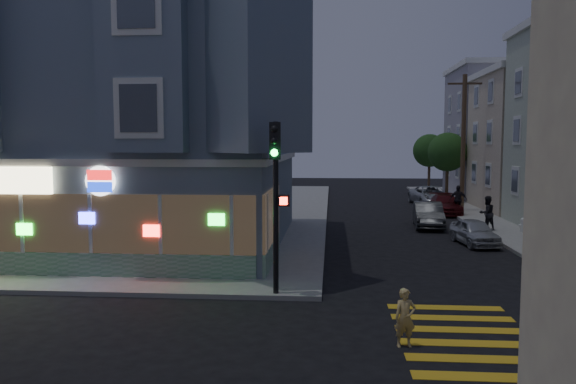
# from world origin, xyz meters

# --- Properties ---
(ground) EXTENTS (120.00, 120.00, 0.00)m
(ground) POSITION_xyz_m (0.00, 0.00, 0.00)
(ground) COLOR black
(ground) RESTS_ON ground
(sidewalk_nw) EXTENTS (33.00, 42.00, 0.15)m
(sidewalk_nw) POSITION_xyz_m (-13.50, 23.00, 0.07)
(sidewalk_nw) COLOR gray
(sidewalk_nw) RESTS_ON ground
(corner_building) EXTENTS (14.60, 14.60, 11.40)m
(corner_building) POSITION_xyz_m (-6.00, 10.98, 5.82)
(corner_building) COLOR slate
(corner_building) RESTS_ON sidewalk_nw
(row_house_c) EXTENTS (12.00, 8.60, 9.00)m
(row_house_c) POSITION_xyz_m (19.50, 25.00, 4.65)
(row_house_c) COLOR tan
(row_house_c) RESTS_ON sidewalk_ne
(row_house_d) EXTENTS (12.00, 8.60, 10.50)m
(row_house_d) POSITION_xyz_m (19.50, 34.00, 5.40)
(row_house_d) COLOR gray
(row_house_d) RESTS_ON sidewalk_ne
(utility_pole) EXTENTS (2.20, 0.30, 9.00)m
(utility_pole) POSITION_xyz_m (12.00, 24.00, 4.80)
(utility_pole) COLOR #4C3826
(utility_pole) RESTS_ON sidewalk_ne
(street_tree_near) EXTENTS (3.00, 3.00, 5.30)m
(street_tree_near) POSITION_xyz_m (12.20, 30.00, 3.94)
(street_tree_near) COLOR #4C3826
(street_tree_near) RESTS_ON sidewalk_ne
(street_tree_far) EXTENTS (3.00, 3.00, 5.30)m
(street_tree_far) POSITION_xyz_m (12.20, 38.00, 3.94)
(street_tree_far) COLOR #4C3826
(street_tree_far) RESTS_ON sidewalk_ne
(running_child) EXTENTS (0.55, 0.41, 1.35)m
(running_child) POSITION_xyz_m (4.97, -1.50, 0.68)
(running_child) COLOR #D4B86C
(running_child) RESTS_ON ground
(pedestrian_a) EXTENTS (1.05, 0.95, 1.78)m
(pedestrian_a) POSITION_xyz_m (11.30, 15.28, 1.04)
(pedestrian_a) COLOR black
(pedestrian_a) RESTS_ON sidewalk_ne
(pedestrian_b) EXTENTS (1.15, 0.73, 1.83)m
(pedestrian_b) POSITION_xyz_m (11.30, 21.85, 1.06)
(pedestrian_b) COLOR black
(pedestrian_b) RESTS_ON sidewalk_ne
(parked_car_a) EXTENTS (1.86, 3.66, 1.19)m
(parked_car_a) POSITION_xyz_m (9.81, 11.76, 0.60)
(parked_car_a) COLOR #B6BABE
(parked_car_a) RESTS_ON ground
(parked_car_b) EXTENTS (1.81, 4.33, 1.39)m
(parked_car_b) POSITION_xyz_m (8.60, 16.96, 0.70)
(parked_car_b) COLOR #333538
(parked_car_b) RESTS_ON ground
(parked_car_c) EXTENTS (2.02, 4.50, 1.28)m
(parked_car_c) POSITION_xyz_m (10.70, 22.88, 0.64)
(parked_car_c) COLOR #511216
(parked_car_c) RESTS_ON ground
(parked_car_d) EXTENTS (2.93, 5.35, 1.42)m
(parked_car_d) POSITION_xyz_m (10.70, 28.31, 0.71)
(parked_car_d) COLOR #B0B5BB
(parked_car_d) RESTS_ON ground
(traffic_signal) EXTENTS (0.61, 0.58, 5.14)m
(traffic_signal) POSITION_xyz_m (1.64, 2.17, 3.62)
(traffic_signal) COLOR black
(traffic_signal) RESTS_ON sidewalk_nw
(fire_hydrant) EXTENTS (0.41, 0.24, 0.71)m
(fire_hydrant) POSITION_xyz_m (13.00, 14.90, 0.53)
(fire_hydrant) COLOR white
(fire_hydrant) RESTS_ON sidewalk_ne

